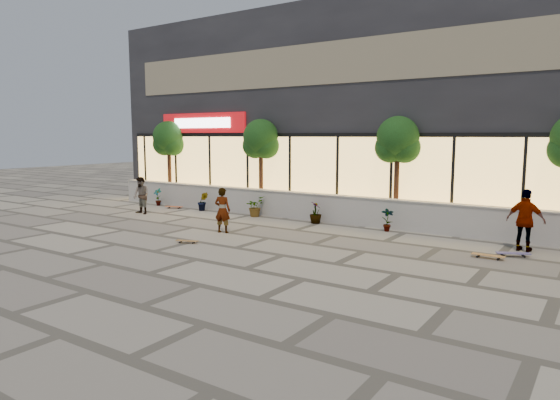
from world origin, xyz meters
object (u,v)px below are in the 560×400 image
Objects in this scene: skateboard_center at (187,241)px; skateboard_left at (174,207)px; skater_right_near at (526,220)px; skateboard_right_near at (488,256)px; skater_center at (222,210)px; tree_west at (169,140)px; skateboard_right_far at (513,253)px; skater_left at (141,196)px; tree_midwest at (261,141)px; tree_mideast at (398,142)px.

skateboard_left is (-5.59, 4.89, 0.01)m from skateboard_center.
skater_right_near is at bearing 7.05° from skateboard_center.
skateboard_right_near reaches higher than skateboard_left.
skateboard_left is (-5.41, 3.02, -0.68)m from skater_center.
skateboard_right_near is (8.15, 1.20, -0.68)m from skater_center.
tree_west is 3.73m from skateboard_left.
skateboard_right_far is (14.07, -1.22, 0.01)m from skateboard_left.
skater_left is 13.55m from skateboard_right_near.
tree_west is 16.35m from skateboard_right_far.
skateboard_left is 0.93× the size of skateboard_right_far.
skateboard_center is (-8.62, -4.51, -0.81)m from skater_right_near.
skater_right_near is 2.11× the size of skateboard_right_near.
skateboard_left is (1.79, -1.50, -2.91)m from tree_west.
tree_midwest is at bearing -0.81° from skater_right_near.
skater_right_near reaches higher than skater_center.
tree_west is at bearing 180.00° from tree_midwest.
skater_center is at bearing 74.85° from skateboard_center.
tree_west is at bearing 2.65° from skater_right_near.
tree_mideast is 2.58× the size of skater_center.
tree_mideast reaches higher than skater_right_near.
skateboard_left is at bearing -39.96° from tree_west.
tree_west is 11.50m from tree_mideast.
skateboard_left is 14.12m from skateboard_right_far.
skater_right_near is (10.50, -1.88, -2.11)m from tree_midwest.
skater_left is 1.97m from skateboard_left.
tree_midwest is at bearing 0.00° from tree_west.
tree_midwest reaches higher than skateboard_right_near.
skateboard_left is at bearing -171.22° from tree_mideast.
skater_center is (7.20, -4.52, -2.23)m from tree_west.
skater_center is (-4.30, -4.52, -2.23)m from tree_mideast.
skateboard_right_near is (-0.65, -1.44, -0.80)m from skater_right_near.
skater_left reaches higher than skateboard_center.
tree_midwest is 10.87m from skater_right_near.
tree_midwest is 4.94m from skateboard_left.
skateboard_right_far reaches higher than skateboard_left.
skateboard_right_far reaches higher than skateboard_right_near.
tree_midwest reaches higher than skater_center.
skater_right_near is (16.00, -1.88, -2.11)m from tree_west.
skater_right_near is 2.49× the size of skateboard_center.
tree_mideast is at bearing 23.37° from skater_left.
skateboard_right_near is (15.35, -3.32, -2.90)m from tree_west.
skater_left is at bearing -137.81° from tree_midwest.
skateboard_center is (5.56, -3.05, -0.70)m from skater_left.
tree_mideast is (6.00, 0.00, 0.00)m from tree_midwest.
skateboard_center is at bearing -73.63° from tree_midwest.
skateboard_right_far is at bearing 89.56° from skater_right_near.
skateboard_center is (7.38, -6.39, -2.92)m from tree_west.
skater_right_near reaches higher than skateboard_center.
skateboard_center is (1.88, -6.39, -2.92)m from tree_midwest.
tree_mideast is at bearing 0.00° from tree_west.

